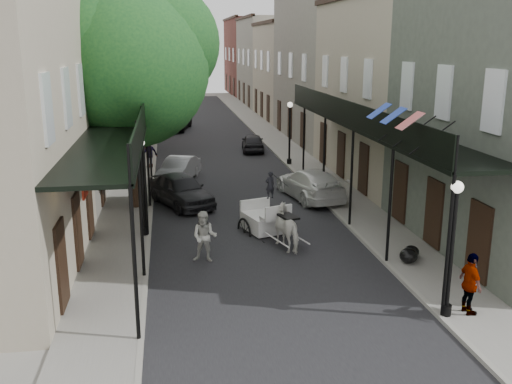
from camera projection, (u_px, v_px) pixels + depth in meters
name	position (u px, v px, depth m)	size (l,w,h in m)	color
ground	(281.00, 297.00, 16.64)	(140.00, 140.00, 0.00)	gray
road	(219.00, 161.00, 35.75)	(8.00, 90.00, 0.01)	black
sidewalk_left	(137.00, 163.00, 34.99)	(2.20, 90.00, 0.12)	gray
sidewalk_right	(296.00, 158.00, 36.48)	(2.20, 90.00, 0.12)	gray
building_row_left	(91.00, 70.00, 42.69)	(5.00, 80.00, 10.50)	tan
building_row_right	(314.00, 68.00, 45.26)	(5.00, 80.00, 10.50)	gray
gallery_left	(122.00, 129.00, 21.56)	(2.20, 18.05, 4.88)	black
gallery_right	(365.00, 123.00, 23.00)	(2.20, 18.05, 4.88)	black
tree_near	(138.00, 60.00, 24.09)	(7.31, 6.80, 9.63)	#382619
tree_far	(147.00, 64.00, 37.62)	(6.45, 6.00, 8.61)	#382619
lamppost_right_near	(452.00, 247.00, 14.82)	(0.32, 0.32, 3.71)	black
lamppost_left	(142.00, 185.00, 21.24)	(0.32, 0.32, 3.71)	black
lamppost_right_far	(290.00, 132.00, 33.93)	(0.32, 0.32, 3.71)	black
horse	(289.00, 228.00, 20.49)	(0.82, 1.80, 1.52)	silver
carriage	(260.00, 205.00, 22.49)	(2.00, 2.52, 2.55)	black
pedestrian_walking	(205.00, 237.00, 19.16)	(0.86, 0.67, 1.77)	beige
pedestrian_sidewalk_left	(149.00, 152.00, 33.27)	(1.13, 0.65, 1.76)	gray
pedestrian_sidewalk_right	(470.00, 284.00, 15.19)	(1.01, 0.42, 1.72)	gray
car_left_near	(181.00, 190.00, 25.87)	(1.74, 4.34, 1.48)	black
car_left_mid	(178.00, 170.00, 30.43)	(1.36, 3.89, 1.28)	#AAAAAF
car_left_far	(172.00, 121.00, 48.24)	(2.60, 5.63, 1.56)	black
car_right_near	(310.00, 184.00, 27.04)	(2.00, 4.92, 1.43)	silver
car_right_far	(253.00, 143.00, 38.81)	(1.44, 3.58, 1.22)	black
trash_bags	(410.00, 254.00, 19.05)	(0.86, 1.01, 0.51)	black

